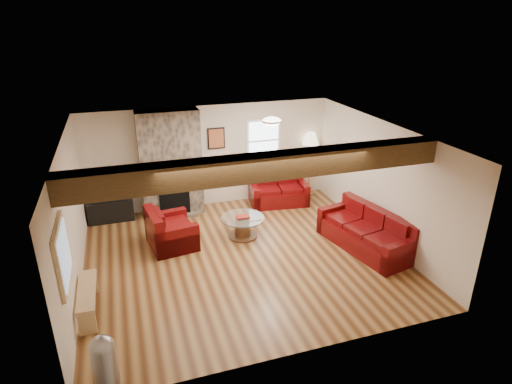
{
  "coord_description": "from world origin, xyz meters",
  "views": [
    {
      "loc": [
        -2.02,
        -7.06,
        4.45
      ],
      "look_at": [
        0.4,
        0.4,
        1.19
      ],
      "focal_mm": 30.0,
      "sensor_mm": 36.0,
      "label": 1
    }
  ],
  "objects_px": {
    "armchair_red": "(171,228)",
    "television": "(108,191)",
    "coffee_table": "(243,227)",
    "sofa_three": "(365,230)",
    "tv_cabinet": "(111,210)",
    "loveseat": "(279,190)",
    "floor_lamp": "(311,142)"
  },
  "relations": [
    {
      "from": "armchair_red",
      "to": "sofa_three",
      "type": "bearing_deg",
      "value": -117.6
    },
    {
      "from": "armchair_red",
      "to": "floor_lamp",
      "type": "xyz_separation_m",
      "value": [
        3.83,
        1.64,
        1.04
      ]
    },
    {
      "from": "sofa_three",
      "to": "tv_cabinet",
      "type": "bearing_deg",
      "value": -132.77
    },
    {
      "from": "armchair_red",
      "to": "television",
      "type": "xyz_separation_m",
      "value": [
        -1.19,
        1.62,
        0.33
      ]
    },
    {
      "from": "sofa_three",
      "to": "tv_cabinet",
      "type": "height_order",
      "value": "sofa_three"
    },
    {
      "from": "sofa_three",
      "to": "loveseat",
      "type": "relative_size",
      "value": 1.46
    },
    {
      "from": "sofa_three",
      "to": "tv_cabinet",
      "type": "relative_size",
      "value": 2.03
    },
    {
      "from": "armchair_red",
      "to": "coffee_table",
      "type": "relative_size",
      "value": 1.08
    },
    {
      "from": "tv_cabinet",
      "to": "floor_lamp",
      "type": "relative_size",
      "value": 0.6
    },
    {
      "from": "television",
      "to": "armchair_red",
      "type": "bearing_deg",
      "value": -53.75
    },
    {
      "from": "coffee_table",
      "to": "floor_lamp",
      "type": "distance_m",
      "value": 3.15
    },
    {
      "from": "loveseat",
      "to": "coffee_table",
      "type": "distance_m",
      "value": 1.97
    },
    {
      "from": "sofa_three",
      "to": "coffee_table",
      "type": "xyz_separation_m",
      "value": [
        -2.24,
        1.23,
        -0.17
      ]
    },
    {
      "from": "tv_cabinet",
      "to": "floor_lamp",
      "type": "xyz_separation_m",
      "value": [
        5.02,
        0.02,
        1.19
      ]
    },
    {
      "from": "sofa_three",
      "to": "floor_lamp",
      "type": "bearing_deg",
      "value": 166.3
    },
    {
      "from": "sofa_three",
      "to": "armchair_red",
      "type": "bearing_deg",
      "value": -121.39
    },
    {
      "from": "armchair_red",
      "to": "coffee_table",
      "type": "distance_m",
      "value": 1.51
    },
    {
      "from": "armchair_red",
      "to": "coffee_table",
      "type": "height_order",
      "value": "armchair_red"
    },
    {
      "from": "loveseat",
      "to": "tv_cabinet",
      "type": "distance_m",
      "value": 4.06
    },
    {
      "from": "armchair_red",
      "to": "tv_cabinet",
      "type": "relative_size",
      "value": 0.99
    },
    {
      "from": "loveseat",
      "to": "floor_lamp",
      "type": "height_order",
      "value": "floor_lamp"
    },
    {
      "from": "television",
      "to": "loveseat",
      "type": "bearing_deg",
      "value": -4.24
    },
    {
      "from": "coffee_table",
      "to": "television",
      "type": "bearing_deg",
      "value": 147.47
    },
    {
      "from": "loveseat",
      "to": "television",
      "type": "relative_size",
      "value": 1.77
    },
    {
      "from": "floor_lamp",
      "to": "coffee_table",
      "type": "bearing_deg",
      "value": -143.33
    },
    {
      "from": "sofa_three",
      "to": "coffee_table",
      "type": "distance_m",
      "value": 2.56
    },
    {
      "from": "floor_lamp",
      "to": "armchair_red",
      "type": "bearing_deg",
      "value": -156.81
    },
    {
      "from": "sofa_three",
      "to": "loveseat",
      "type": "distance_m",
      "value": 2.79
    },
    {
      "from": "tv_cabinet",
      "to": "loveseat",
      "type": "bearing_deg",
      "value": -4.24
    },
    {
      "from": "sofa_three",
      "to": "coffee_table",
      "type": "height_order",
      "value": "sofa_three"
    },
    {
      "from": "sofa_three",
      "to": "television",
      "type": "height_order",
      "value": "television"
    },
    {
      "from": "tv_cabinet",
      "to": "coffee_table",
      "type": "bearing_deg",
      "value": -32.53
    }
  ]
}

